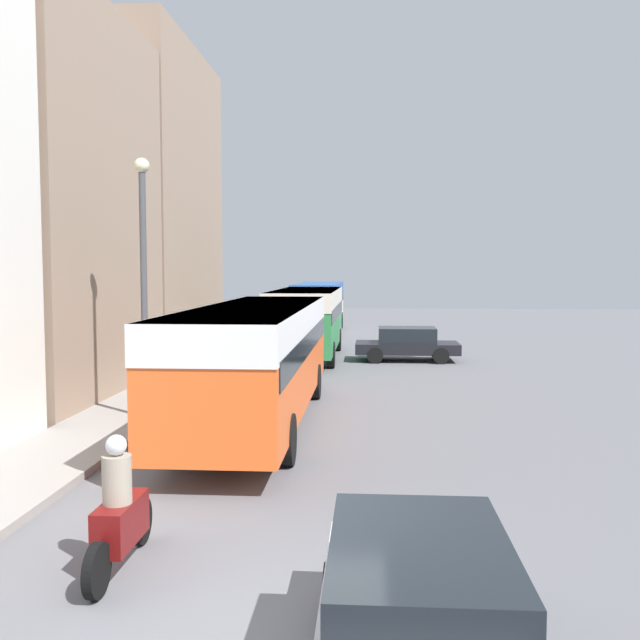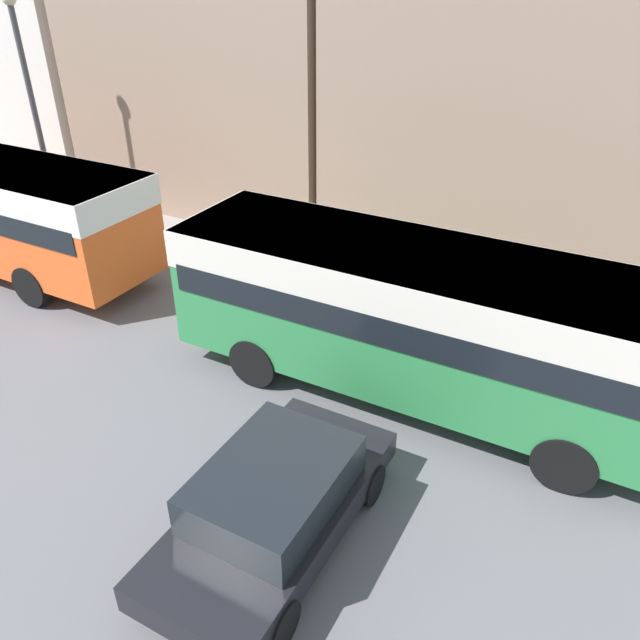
% 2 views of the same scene
% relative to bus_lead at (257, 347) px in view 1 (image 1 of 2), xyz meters
% --- Properties ---
extents(building_midblock, '(6.79, 8.70, 11.18)m').
position_rel_bus_lead_xyz_m(building_midblock, '(-7.97, 3.37, 3.71)').
color(building_midblock, gray).
rests_on(building_midblock, ground_plane).
extents(building_far_terrace, '(6.80, 9.97, 12.88)m').
position_rel_bus_lead_xyz_m(building_far_terrace, '(-7.97, 12.94, 4.56)').
color(building_far_terrace, gray).
rests_on(building_far_terrace, ground_plane).
extents(bus_lead, '(2.53, 11.33, 2.87)m').
position_rel_bus_lead_xyz_m(bus_lead, '(0.00, 0.00, 0.00)').
color(bus_lead, '#EA5B23').
rests_on(bus_lead, ground_plane).
extents(bus_following, '(2.59, 9.21, 2.87)m').
position_rel_bus_lead_xyz_m(bus_following, '(0.07, 12.65, -0.00)').
color(bus_following, '#2D8447').
rests_on(bus_following, ground_plane).
extents(bus_third_in_line, '(2.50, 10.06, 2.88)m').
position_rel_bus_lead_xyz_m(bus_third_in_line, '(-0.28, 24.62, 0.00)').
color(bus_third_in_line, silver).
rests_on(bus_third_in_line, ground_plane).
extents(motorcycle_behind_lead, '(0.38, 2.24, 1.73)m').
position_rel_bus_lead_xyz_m(motorcycle_behind_lead, '(-0.40, -8.33, -1.19)').
color(motorcycle_behind_lead, maroon).
rests_on(motorcycle_behind_lead, ground_plane).
extents(car_crossing, '(4.17, 1.96, 1.36)m').
position_rel_bus_lead_xyz_m(car_crossing, '(4.19, 12.13, -1.15)').
color(car_crossing, black).
rests_on(car_crossing, ground_plane).
extents(car_far_curb, '(1.82, 4.40, 1.46)m').
position_rel_bus_lead_xyz_m(car_far_curb, '(3.13, -10.85, -1.12)').
color(car_far_curb, '#B7B7BC').
rests_on(car_far_curb, ground_plane).
extents(pedestrian_near_curb, '(0.41, 0.41, 1.75)m').
position_rel_bus_lead_xyz_m(pedestrian_near_curb, '(-3.04, 14.56, -0.84)').
color(pedestrian_near_curb, '#232838').
rests_on(pedestrian_near_curb, sidewalk).
extents(lamp_post, '(0.36, 0.36, 6.22)m').
position_rel_bus_lead_xyz_m(lamp_post, '(-2.72, -0.05, 1.95)').
color(lamp_post, '#47474C').
rests_on(lamp_post, sidewalk).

